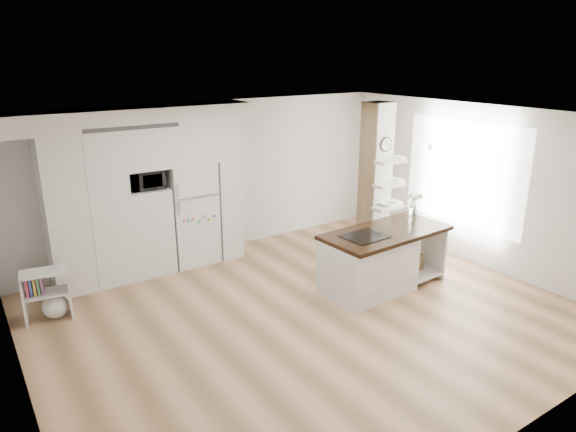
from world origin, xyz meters
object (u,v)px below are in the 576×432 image
Objects in this scene: floor_plant_a at (392,241)px; refrigerator at (191,213)px; kitchen_island at (374,261)px; bookshelf at (50,298)px.

refrigerator is at bearing 152.75° from floor_plant_a.
refrigerator is 3.19m from kitchen_island.
refrigerator is 3.63m from floor_plant_a.
kitchen_island is 1.67m from floor_plant_a.
bookshelf reaches higher than floor_plant_a.
bookshelf is 1.65× the size of floor_plant_a.
refrigerator is 4.11× the size of floor_plant_a.
refrigerator reaches higher than bookshelf.
refrigerator reaches higher than floor_plant_a.
kitchen_island is 4.85× the size of floor_plant_a.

